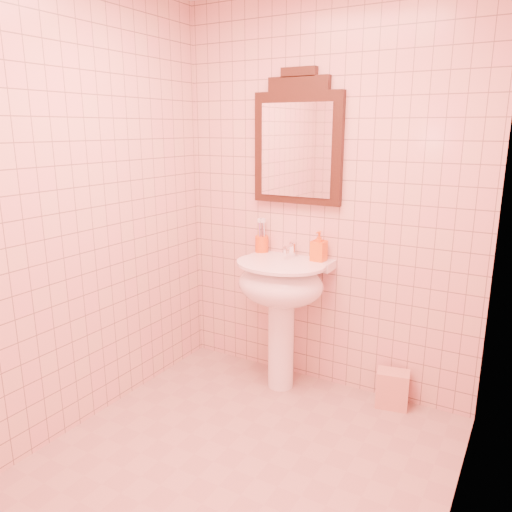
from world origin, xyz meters
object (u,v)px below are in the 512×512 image
Objects in this scene: toothbrush_cup at (262,244)px; soap_dispenser at (319,246)px; mirror at (298,142)px; pedestal_sink at (281,293)px; towel at (392,389)px.

toothbrush_cup is 0.43m from soap_dispenser.
toothbrush_cup is 1.07× the size of soap_dispenser.
mirror is at bearing 6.65° from toothbrush_cup.
toothbrush_cup is at bearing 144.18° from pedestal_sink.
towel is at bearing -2.81° from toothbrush_cup.
soap_dispenser reaches higher than towel.
toothbrush_cup is (-0.24, 0.17, 0.26)m from pedestal_sink.
pedestal_sink is 0.95m from mirror.
soap_dispenser is (0.19, -0.05, -0.64)m from mirror.
toothbrush_cup reaches higher than pedestal_sink.
pedestal_sink is 0.39m from toothbrush_cup.
pedestal_sink is at bearing -90.00° from mirror.
toothbrush_cup is at bearing 179.07° from soap_dispenser.
toothbrush_cup reaches higher than soap_dispenser.
mirror is (0.00, 0.20, 0.93)m from pedestal_sink.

